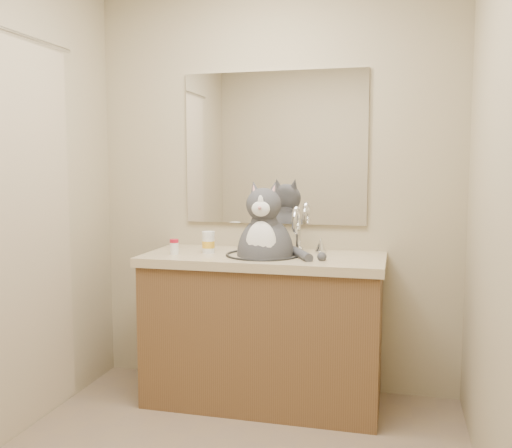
{
  "coord_description": "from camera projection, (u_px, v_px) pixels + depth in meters",
  "views": [
    {
      "loc": [
        0.73,
        -2.11,
        1.35
      ],
      "look_at": [
        0.03,
        0.65,
        1.06
      ],
      "focal_mm": 40.0,
      "sensor_mm": 36.0,
      "label": 1
    }
  ],
  "objects": [
    {
      "name": "pill_bottle_orange",
      "position": [
        208.0,
        243.0,
        3.25
      ],
      "size": [
        0.09,
        0.09,
        0.12
      ],
      "rotation": [
        0.0,
        0.0,
        -0.28
      ],
      "color": "white",
      "rests_on": "vanity"
    },
    {
      "name": "mirror",
      "position": [
        274.0,
        148.0,
        3.39
      ],
      "size": [
        1.1,
        0.02,
        0.9
      ],
      "primitive_type": "cube",
      "color": "white",
      "rests_on": "room"
    },
    {
      "name": "pill_bottle_redcap",
      "position": [
        174.0,
        247.0,
        3.21
      ],
      "size": [
        0.06,
        0.06,
        0.09
      ],
      "rotation": [
        0.0,
        0.0,
        -0.25
      ],
      "color": "white",
      "rests_on": "vanity"
    },
    {
      "name": "grey_canister",
      "position": [
        207.0,
        246.0,
        3.31
      ],
      "size": [
        0.05,
        0.05,
        0.06
      ],
      "rotation": [
        0.0,
        0.0,
        0.29
      ],
      "color": "slate",
      "rests_on": "vanity"
    },
    {
      "name": "vanity",
      "position": [
        264.0,
        326.0,
        3.23
      ],
      "size": [
        1.34,
        0.59,
        1.12
      ],
      "color": "brown",
      "rests_on": "ground"
    },
    {
      "name": "room",
      "position": [
        207.0,
        204.0,
        2.22
      ],
      "size": [
        2.22,
        2.52,
        2.42
      ],
      "color": "#816D59",
      "rests_on": "ground"
    },
    {
      "name": "cat",
      "position": [
        265.0,
        248.0,
        3.16
      ],
      "size": [
        0.45,
        0.36,
        0.63
      ],
      "rotation": [
        0.0,
        0.0,
        0.02
      ],
      "color": "#434348",
      "rests_on": "vanity"
    }
  ]
}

